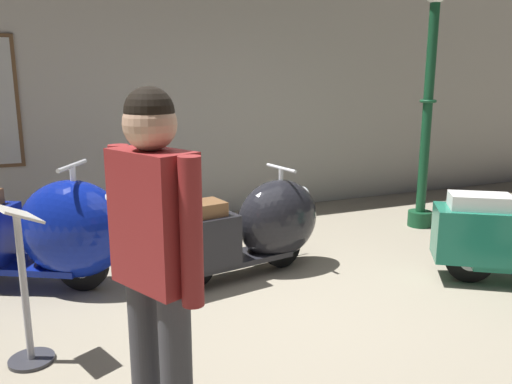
{
  "coord_description": "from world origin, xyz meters",
  "views": [
    {
      "loc": [
        -1.71,
        -3.16,
        1.78
      ],
      "look_at": [
        0.0,
        0.94,
        0.77
      ],
      "focal_mm": 36.57,
      "sensor_mm": 36.0,
      "label": 1
    }
  ],
  "objects_px": {
    "scooter_1": "(255,227)",
    "visitor_1": "(156,254)",
    "lamppost": "(428,106)",
    "info_stanchion": "(25,299)",
    "scooter_0": "(41,232)"
  },
  "relations": [
    {
      "from": "scooter_0",
      "to": "lamppost",
      "type": "xyz_separation_m",
      "value": [
        4.17,
        0.26,
        0.93
      ]
    },
    {
      "from": "scooter_1",
      "to": "visitor_1",
      "type": "bearing_deg",
      "value": -133.71
    },
    {
      "from": "visitor_1",
      "to": "info_stanchion",
      "type": "xyz_separation_m",
      "value": [
        -0.6,
        1.11,
        -0.57
      ]
    },
    {
      "from": "scooter_1",
      "to": "lamppost",
      "type": "relative_size",
      "value": 0.59
    },
    {
      "from": "lamppost",
      "to": "info_stanchion",
      "type": "xyz_separation_m",
      "value": [
        -4.28,
        -1.48,
        -0.99
      ]
    },
    {
      "from": "scooter_0",
      "to": "scooter_1",
      "type": "height_order",
      "value": "scooter_0"
    },
    {
      "from": "scooter_0",
      "to": "visitor_1",
      "type": "xyz_separation_m",
      "value": [
        0.48,
        -2.34,
        0.51
      ]
    },
    {
      "from": "scooter_0",
      "to": "info_stanchion",
      "type": "distance_m",
      "value": 1.23
    },
    {
      "from": "scooter_1",
      "to": "info_stanchion",
      "type": "xyz_separation_m",
      "value": [
        -1.89,
        -0.85,
        -0.01
      ]
    },
    {
      "from": "visitor_1",
      "to": "info_stanchion",
      "type": "distance_m",
      "value": 1.39
    },
    {
      "from": "lamppost",
      "to": "scooter_1",
      "type": "bearing_deg",
      "value": -165.23
    },
    {
      "from": "scooter_0",
      "to": "visitor_1",
      "type": "bearing_deg",
      "value": -49.16
    },
    {
      "from": "lamppost",
      "to": "visitor_1",
      "type": "relative_size",
      "value": 1.6
    },
    {
      "from": "scooter_0",
      "to": "visitor_1",
      "type": "distance_m",
      "value": 2.44
    },
    {
      "from": "scooter_0",
      "to": "visitor_1",
      "type": "height_order",
      "value": "visitor_1"
    }
  ]
}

